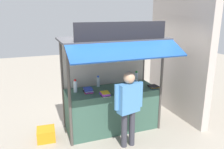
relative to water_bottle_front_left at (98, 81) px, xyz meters
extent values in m
plane|color=#9E9384|center=(0.23, -0.32, -1.09)|extent=(20.00, 20.00, 0.00)
cube|color=#385B4C|center=(0.23, -0.32, -0.60)|extent=(2.06, 0.80, 0.97)
cylinder|color=#4C4742|center=(-0.80, -0.72, -0.04)|extent=(0.06, 0.06, 2.10)
cylinder|color=#4C4742|center=(1.26, -0.72, -0.04)|extent=(0.06, 0.06, 2.10)
cylinder|color=#4C4742|center=(-0.80, 0.14, -0.04)|extent=(0.06, 0.06, 2.10)
cylinder|color=#4C4742|center=(1.26, 0.14, -0.04)|extent=(0.06, 0.06, 2.10)
cube|color=#B7B2A8|center=(0.23, 0.14, -0.06)|extent=(2.02, 0.04, 2.05)
cube|color=#3F3F44|center=(0.23, -0.39, 1.03)|extent=(2.26, 1.06, 0.04)
cube|color=#194799|center=(0.23, -1.17, 0.90)|extent=(2.22, 0.51, 0.26)
cube|color=black|center=(0.23, -0.87, 1.23)|extent=(1.85, 0.04, 0.35)
cylinder|color=#59544C|center=(0.23, -0.82, 0.93)|extent=(1.96, 0.02, 0.02)
cylinder|color=silver|center=(0.00, 0.00, -0.01)|extent=(0.07, 0.07, 0.22)
cylinder|color=blue|center=(0.00, 0.00, 0.12)|extent=(0.05, 0.05, 0.03)
cylinder|color=silver|center=(-0.58, -0.21, 0.01)|extent=(0.08, 0.08, 0.26)
cylinder|color=red|center=(-0.58, -0.21, 0.15)|extent=(0.05, 0.05, 0.03)
cylinder|color=silver|center=(0.95, -0.09, 0.01)|extent=(0.09, 0.09, 0.27)
cylinder|color=#198C33|center=(0.95, -0.09, 0.17)|extent=(0.06, 0.06, 0.04)
cube|color=white|center=(-0.04, -0.63, -0.11)|extent=(0.19, 0.25, 0.01)
cube|color=black|center=(-0.05, -0.64, -0.11)|extent=(0.18, 0.24, 0.01)
cube|color=blue|center=(-0.04, -0.62, -0.10)|extent=(0.19, 0.25, 0.01)
cube|color=purple|center=(-0.05, -0.63, -0.08)|extent=(0.19, 0.24, 0.01)
cube|color=white|center=(-0.04, -0.62, -0.07)|extent=(0.18, 0.24, 0.01)
cube|color=purple|center=(-0.05, -0.63, -0.06)|extent=(0.17, 0.23, 0.01)
cube|color=yellow|center=(-0.04, -0.63, -0.05)|extent=(0.18, 0.23, 0.01)
cube|color=yellow|center=(0.50, -0.41, -0.11)|extent=(0.23, 0.24, 0.01)
cube|color=orange|center=(0.50, -0.41, -0.10)|extent=(0.25, 0.26, 0.01)
cube|color=green|center=(0.50, -0.42, -0.09)|extent=(0.23, 0.25, 0.01)
cube|color=green|center=(0.51, -0.41, -0.08)|extent=(0.25, 0.26, 0.01)
cube|color=blue|center=(0.51, -0.41, -0.07)|extent=(0.24, 0.25, 0.01)
cube|color=green|center=(0.50, -0.41, -0.06)|extent=(0.24, 0.25, 0.01)
cube|color=white|center=(0.50, -0.42, -0.05)|extent=(0.25, 0.26, 0.01)
cube|color=green|center=(0.50, -0.42, -0.04)|extent=(0.24, 0.26, 0.01)
cube|color=purple|center=(0.50, -0.42, -0.03)|extent=(0.25, 0.26, 0.01)
cube|color=blue|center=(1.18, -0.53, -0.11)|extent=(0.22, 0.26, 0.01)
cube|color=black|center=(1.18, -0.54, -0.10)|extent=(0.21, 0.25, 0.01)
cube|color=yellow|center=(1.18, -0.54, -0.09)|extent=(0.23, 0.27, 0.01)
cube|color=black|center=(1.18, -0.54, -0.08)|extent=(0.21, 0.25, 0.01)
cube|color=red|center=(-0.33, -0.31, -0.12)|extent=(0.19, 0.23, 0.01)
cube|color=black|center=(-0.33, -0.31, -0.11)|extent=(0.19, 0.24, 0.01)
cube|color=purple|center=(-0.33, -0.33, -0.10)|extent=(0.17, 0.22, 0.01)
cube|color=black|center=(-0.33, -0.31, -0.08)|extent=(0.19, 0.24, 0.01)
cube|color=white|center=(-0.32, -0.32, -0.07)|extent=(0.17, 0.23, 0.01)
cube|color=blue|center=(-0.33, -0.32, -0.06)|extent=(0.19, 0.24, 0.01)
cube|color=black|center=(-0.32, -0.31, -0.05)|extent=(0.18, 0.23, 0.01)
cube|color=blue|center=(-0.32, -0.32, -0.04)|extent=(0.20, 0.24, 0.01)
cube|color=blue|center=(-0.33, -0.32, -0.03)|extent=(0.18, 0.23, 0.01)
cylinder|color=#332D23|center=(-0.05, -0.82, 0.87)|extent=(0.01, 0.01, 0.09)
cylinder|color=olive|center=(-0.05, -0.82, 0.81)|extent=(0.04, 0.04, 0.04)
ellipsoid|color=#D1D13D|center=(-0.03, -0.81, 0.72)|extent=(0.04, 0.07, 0.17)
ellipsoid|color=#D1D13D|center=(-0.03, -0.80, 0.72)|extent=(0.06, 0.07, 0.17)
ellipsoid|color=#D1D13D|center=(-0.04, -0.80, 0.72)|extent=(0.07, 0.04, 0.17)
ellipsoid|color=#D1D13D|center=(-0.06, -0.80, 0.72)|extent=(0.07, 0.06, 0.17)
ellipsoid|color=#D1D13D|center=(-0.08, -0.81, 0.72)|extent=(0.05, 0.09, 0.17)
ellipsoid|color=#D1D13D|center=(-0.08, -0.82, 0.72)|extent=(0.05, 0.09, 0.17)
ellipsoid|color=#D1D13D|center=(-0.06, -0.83, 0.72)|extent=(0.07, 0.05, 0.17)
ellipsoid|color=#D1D13D|center=(-0.05, -0.84, 0.72)|extent=(0.07, 0.04, 0.17)
ellipsoid|color=#D1D13D|center=(-0.03, -0.83, 0.72)|extent=(0.06, 0.06, 0.17)
cylinder|color=#332D23|center=(0.17, -0.82, 0.85)|extent=(0.01, 0.01, 0.14)
cylinder|color=olive|center=(0.17, -0.82, 0.76)|extent=(0.04, 0.04, 0.04)
ellipsoid|color=yellow|center=(0.19, -0.81, 0.69)|extent=(0.04, 0.07, 0.14)
ellipsoid|color=yellow|center=(0.19, -0.80, 0.69)|extent=(0.05, 0.06, 0.14)
ellipsoid|color=yellow|center=(0.17, -0.80, 0.69)|extent=(0.07, 0.03, 0.14)
ellipsoid|color=yellow|center=(0.16, -0.80, 0.69)|extent=(0.05, 0.05, 0.14)
ellipsoid|color=yellow|center=(0.16, -0.82, 0.69)|extent=(0.03, 0.06, 0.14)
ellipsoid|color=yellow|center=(0.16, -0.83, 0.69)|extent=(0.06, 0.05, 0.14)
ellipsoid|color=yellow|center=(0.17, -0.84, 0.69)|extent=(0.07, 0.03, 0.14)
ellipsoid|color=yellow|center=(0.19, -0.83, 0.69)|extent=(0.06, 0.06, 0.14)
cylinder|color=#383842|center=(0.19, -1.12, -0.71)|extent=(0.12, 0.12, 0.75)
cylinder|color=#383842|center=(0.36, -1.12, -0.71)|extent=(0.12, 0.12, 0.75)
cube|color=#4C8CCC|center=(0.28, -1.12, -0.04)|extent=(0.48, 0.29, 0.60)
cylinder|color=#4C8CCC|center=(0.03, -1.12, 0.01)|extent=(0.10, 0.10, 0.51)
cylinder|color=#4C8CCC|center=(0.53, -1.12, 0.01)|extent=(0.10, 0.10, 0.51)
sphere|color=tan|center=(0.28, -1.12, 0.37)|extent=(0.23, 0.23, 0.23)
cube|color=orange|center=(-1.28, -0.31, -0.96)|extent=(0.40, 0.40, 0.26)
cube|color=beige|center=(2.17, -0.02, 0.51)|extent=(0.20, 2.40, 3.19)
camera|label=1|loc=(-1.49, -4.88, 1.59)|focal=36.54mm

